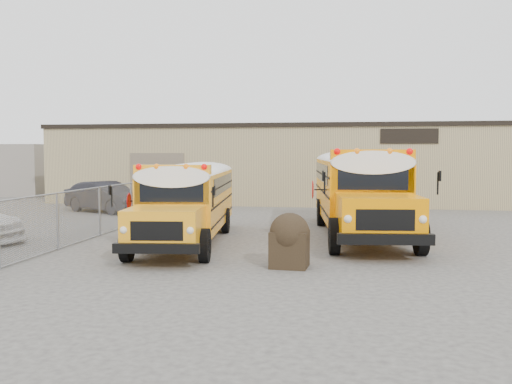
% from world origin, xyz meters
% --- Properties ---
extents(ground, '(120.00, 120.00, 0.00)m').
position_xyz_m(ground, '(0.00, 0.00, 0.00)').
color(ground, '#464240').
rests_on(ground, ground).
extents(warehouse, '(30.20, 10.20, 4.67)m').
position_xyz_m(warehouse, '(-0.00, 19.99, 2.37)').
color(warehouse, tan).
rests_on(warehouse, ground).
extents(chainlink_fence, '(0.07, 18.07, 1.81)m').
position_xyz_m(chainlink_fence, '(-6.00, 3.00, 0.90)').
color(chainlink_fence, gray).
rests_on(chainlink_fence, ground).
extents(distant_building_left, '(8.00, 6.00, 3.60)m').
position_xyz_m(distant_building_left, '(-22.00, 22.00, 1.80)').
color(distant_building_left, gray).
rests_on(distant_building_left, ground).
extents(school_bus_left, '(3.33, 9.47, 2.71)m').
position_xyz_m(school_bus_left, '(-3.20, 8.10, 1.57)').
color(school_bus_left, '#FFA319').
rests_on(school_bus_left, ground).
extents(school_bus_right, '(3.82, 11.06, 3.17)m').
position_xyz_m(school_bus_right, '(2.54, 11.80, 1.84)').
color(school_bus_right, '#FF8F00').
rests_on(school_bus_right, ground).
extents(tarp_bundle, '(1.07, 1.07, 1.45)m').
position_xyz_m(tarp_bundle, '(1.37, -1.44, 0.74)').
color(tarp_bundle, black).
rests_on(tarp_bundle, ground).
extents(car_dark, '(4.98, 3.59, 1.56)m').
position_xyz_m(car_dark, '(-9.30, 10.88, 0.78)').
color(car_dark, black).
rests_on(car_dark, ground).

